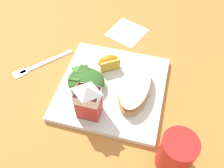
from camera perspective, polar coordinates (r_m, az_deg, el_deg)
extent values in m
plane|color=#C67A33|center=(0.68, 0.00, -1.32)|extent=(3.00, 3.00, 0.00)
cube|color=white|center=(0.67, 0.00, -0.92)|extent=(0.28, 0.28, 0.02)
ellipsoid|color=tan|center=(0.65, 5.34, -1.00)|extent=(0.09, 0.17, 0.03)
ellipsoid|color=#B22D19|center=(0.64, 5.41, -0.43)|extent=(0.08, 0.16, 0.01)
ellipsoid|color=beige|center=(0.63, 5.46, -0.05)|extent=(0.08, 0.17, 0.01)
ellipsoid|color=#336023|center=(0.66, -6.04, 0.65)|extent=(0.10, 0.09, 0.04)
cube|color=#3D7028|center=(0.65, -8.48, 1.39)|extent=(0.04, 0.03, 0.02)
cube|color=#3D7028|center=(0.66, -6.39, 3.04)|extent=(0.03, 0.04, 0.02)
cube|color=#4C8433|center=(0.67, -7.82, 3.47)|extent=(0.04, 0.04, 0.01)
cube|color=#4C8433|center=(0.66, -6.33, 3.23)|extent=(0.03, 0.02, 0.02)
cube|color=#4C8433|center=(0.64, -6.32, 0.03)|extent=(0.03, 0.03, 0.01)
cube|color=#336023|center=(0.65, -8.06, 1.88)|extent=(0.03, 0.02, 0.01)
cube|color=#B7332D|center=(0.59, -5.47, -4.42)|extent=(0.06, 0.04, 0.09)
cube|color=white|center=(0.56, -5.71, -2.70)|extent=(0.06, 0.05, 0.03)
pyramid|color=white|center=(0.54, -5.91, -1.26)|extent=(0.06, 0.04, 0.02)
ellipsoid|color=orange|center=(0.70, -0.84, 5.21)|extent=(0.07, 0.06, 0.04)
cube|color=gold|center=(0.69, -0.41, 4.27)|extent=(0.05, 0.04, 0.03)
cube|color=white|center=(0.84, 3.46, 11.92)|extent=(0.14, 0.14, 0.00)
cube|color=silver|center=(0.77, -14.87, 5.13)|extent=(0.12, 0.13, 0.01)
cube|color=silver|center=(0.76, -20.60, 2.39)|extent=(0.04, 0.04, 0.01)
cylinder|color=red|center=(0.55, 14.64, -15.26)|extent=(0.08, 0.08, 0.10)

